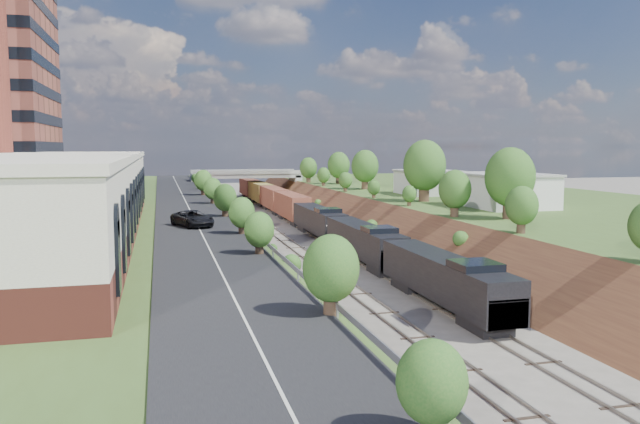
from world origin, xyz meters
TOP-DOWN VIEW (x-y plane):
  - platform_left at (-33.00, 60.00)m, footprint 44.00×180.00m
  - platform_right at (33.00, 60.00)m, footprint 44.00×180.00m
  - embankment_left at (-11.00, 60.00)m, footprint 10.00×180.00m
  - embankment_right at (11.00, 60.00)m, footprint 10.00×180.00m
  - rail_left_track at (-2.60, 60.00)m, footprint 1.58×180.00m
  - rail_right_track at (2.60, 60.00)m, footprint 1.58×180.00m
  - road at (-15.50, 60.00)m, footprint 8.00×180.00m
  - guardrail at (-11.40, 59.80)m, footprint 0.10×171.00m
  - commercial_building at (-28.00, 38.00)m, footprint 14.30×62.30m
  - overpass at (0.00, 122.00)m, footprint 24.50×8.30m
  - white_building_near at (23.50, 52.00)m, footprint 9.00×12.00m
  - white_building_far at (23.00, 74.00)m, footprint 8.00×10.00m
  - tree_right_large at (17.00, 40.00)m, footprint 5.25×5.25m
  - tree_left_crest at (-11.80, 20.00)m, footprint 2.45×2.45m
  - freight_train at (2.60, 81.64)m, footprint 3.16×126.99m
  - suv at (-15.99, 41.16)m, footprint 4.36×6.00m

SIDE VIEW (x-z plane):
  - embankment_left at x=-11.00m, z-range -5.00..5.00m
  - embankment_right at x=11.00m, z-range -5.00..5.00m
  - rail_left_track at x=-2.60m, z-range 0.00..0.18m
  - rail_right_track at x=2.60m, z-range 0.00..0.18m
  - platform_left at x=-33.00m, z-range 0.00..5.00m
  - platform_right at x=33.00m, z-range 0.00..5.00m
  - freight_train at x=2.60m, z-range 0.30..4.99m
  - overpass at x=0.00m, z-range 1.22..8.62m
  - road at x=-15.50m, z-range 5.00..5.10m
  - guardrail at x=-11.40m, z-range 5.20..5.90m
  - suv at x=-15.99m, z-range 5.10..6.62m
  - white_building_far at x=23.00m, z-range 5.00..8.60m
  - white_building_near at x=23.50m, z-range 5.00..9.00m
  - tree_left_crest at x=-11.80m, z-range 5.26..8.82m
  - commercial_building at x=-28.00m, z-range 5.01..12.01m
  - tree_right_large at x=17.00m, z-range 5.58..13.19m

